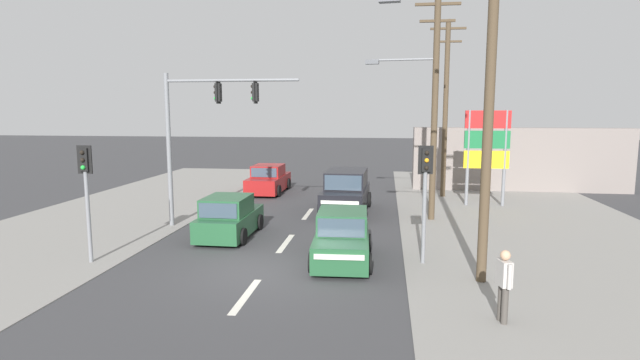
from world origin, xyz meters
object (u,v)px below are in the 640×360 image
(utility_pole_midground_right, at_px, (431,101))
(traffic_signal_mast, at_px, (200,122))
(sedan_receding_far, at_px, (269,180))
(hatchback_kerbside_parked, at_px, (229,218))
(utility_pole_foreground_right, at_px, (485,69))
(shopping_plaza_sign, at_px, (487,144))
(pedestal_signal_right_kerb, at_px, (425,184))
(hatchback_oncoming_near, at_px, (342,238))
(utility_pole_background_right, at_px, (446,106))
(pedestal_signal_left_kerb, at_px, (86,184))
(pedestrian_at_kerb, at_px, (504,282))
(suv_oncoming_mid, at_px, (346,193))

(utility_pole_midground_right, relative_size, traffic_signal_mast, 1.54)
(sedan_receding_far, relative_size, hatchback_kerbside_parked, 1.17)
(utility_pole_foreground_right, xyz_separation_m, shopping_plaza_sign, (2.28, 11.13, -2.63))
(hatchback_kerbside_parked, bearing_deg, sedan_receding_far, 95.11)
(utility_pole_midground_right, xyz_separation_m, shopping_plaza_sign, (2.95, 3.46, -1.99))
(sedan_receding_far, bearing_deg, traffic_signal_mast, -94.43)
(pedestal_signal_right_kerb, height_order, hatchback_kerbside_parked, pedestal_signal_right_kerb)
(utility_pole_midground_right, distance_m, hatchback_oncoming_near, 8.18)
(pedestal_signal_right_kerb, distance_m, sedan_receding_far, 14.51)
(hatchback_oncoming_near, xyz_separation_m, hatchback_kerbside_parked, (-4.32, 2.37, 0.00))
(utility_pole_midground_right, height_order, utility_pole_background_right, utility_pole_midground_right)
(utility_pole_background_right, distance_m, pedestal_signal_right_kerb, 12.47)
(utility_pole_foreground_right, bearing_deg, hatchback_kerbside_parked, 154.99)
(utility_pole_foreground_right, relative_size, hatchback_oncoming_near, 2.83)
(pedestal_signal_left_kerb, xyz_separation_m, sedan_receding_far, (2.32, 13.43, -1.71))
(shopping_plaza_sign, xyz_separation_m, hatchback_kerbside_parked, (-10.36, -7.36, -2.28))
(sedan_receding_far, bearing_deg, utility_pole_background_right, -0.75)
(utility_pole_foreground_right, distance_m, pedestal_signal_right_kerb, 3.73)
(utility_pole_midground_right, xyz_separation_m, pedestal_signal_left_kerb, (-10.62, -7.47, -2.55))
(traffic_signal_mast, relative_size, pedestal_signal_right_kerb, 1.69)
(utility_pole_midground_right, bearing_deg, hatchback_oncoming_near, -116.27)
(sedan_receding_far, height_order, pedestrian_at_kerb, pedestrian_at_kerb)
(traffic_signal_mast, xyz_separation_m, suv_oncoming_mid, (5.39, 3.64, -3.26))
(shopping_plaza_sign, height_order, pedestrian_at_kerb, shopping_plaza_sign)
(sedan_receding_far, bearing_deg, suv_oncoming_mid, -45.56)
(pedestal_signal_left_kerb, relative_size, sedan_receding_far, 0.84)
(traffic_signal_mast, distance_m, sedan_receding_far, 9.17)
(hatchback_kerbside_parked, bearing_deg, utility_pole_background_right, 48.37)
(utility_pole_background_right, bearing_deg, traffic_signal_mast, -140.68)
(utility_pole_midground_right, distance_m, hatchback_kerbside_parked, 9.40)
(sedan_receding_far, bearing_deg, utility_pole_midground_right, -35.72)
(sedan_receding_far, bearing_deg, pedestal_signal_left_kerb, -99.81)
(pedestal_signal_right_kerb, bearing_deg, suv_oncoming_mid, 111.50)
(utility_pole_foreground_right, distance_m, sedan_receding_far, 17.03)
(utility_pole_foreground_right, relative_size, pedestal_signal_left_kerb, 2.94)
(shopping_plaza_sign, bearing_deg, pedestrian_at_kerb, -99.04)
(traffic_signal_mast, bearing_deg, sedan_receding_far, 85.57)
(hatchback_oncoming_near, bearing_deg, utility_pole_background_right, 70.31)
(pedestal_signal_right_kerb, bearing_deg, hatchback_kerbside_parked, 160.80)
(utility_pole_foreground_right, distance_m, utility_pole_background_right, 13.54)
(sedan_receding_far, bearing_deg, pedestrian_at_kerb, -60.96)
(suv_oncoming_mid, xyz_separation_m, hatchback_oncoming_near, (0.47, -7.40, -0.18))
(utility_pole_background_right, bearing_deg, sedan_receding_far, 179.25)
(traffic_signal_mast, height_order, suv_oncoming_mid, traffic_signal_mast)
(pedestrian_at_kerb, bearing_deg, pedestal_signal_right_kerb, 108.96)
(pedestal_signal_right_kerb, distance_m, pedestrian_at_kerb, 4.56)
(pedestal_signal_right_kerb, xyz_separation_m, pedestrian_at_kerb, (1.40, -4.08, -1.49))
(pedestal_signal_right_kerb, relative_size, suv_oncoming_mid, 0.78)
(utility_pole_foreground_right, xyz_separation_m, sedan_receding_far, (-8.96, 13.63, -4.91))
(pedestal_signal_left_kerb, height_order, pedestrian_at_kerb, pedestal_signal_left_kerb)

